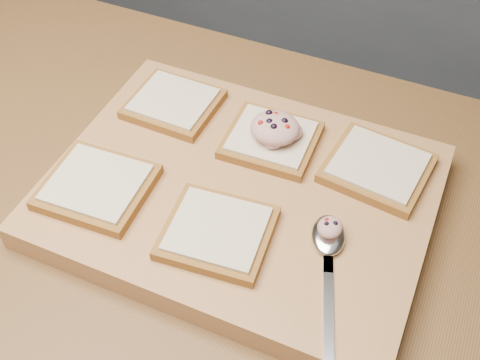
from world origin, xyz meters
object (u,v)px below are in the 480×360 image
(bread_far_center, at_px, (271,139))
(spoon, at_px, (328,246))
(tuna_salad_dollop, at_px, (275,128))
(cutting_board, at_px, (240,195))

(bread_far_center, xyz_separation_m, spoon, (0.13, -0.14, -0.00))
(bread_far_center, height_order, spoon, bread_far_center)
(tuna_salad_dollop, bearing_deg, cutting_board, -98.57)
(bread_far_center, distance_m, spoon, 0.19)
(cutting_board, distance_m, tuna_salad_dollop, 0.10)
(spoon, bearing_deg, bread_far_center, 132.98)
(cutting_board, bearing_deg, tuna_salad_dollop, 81.43)
(cutting_board, distance_m, spoon, 0.15)
(cutting_board, xyz_separation_m, bread_far_center, (0.01, 0.09, 0.03))
(bread_far_center, xyz_separation_m, tuna_salad_dollop, (0.00, -0.00, 0.02))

